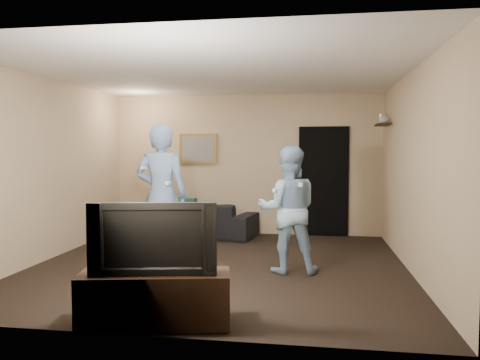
% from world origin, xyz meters
% --- Properties ---
extents(ground, '(5.00, 5.00, 0.00)m').
position_xyz_m(ground, '(0.00, 0.00, 0.00)').
color(ground, black).
rests_on(ground, ground).
extents(ceiling, '(5.00, 5.00, 0.04)m').
position_xyz_m(ceiling, '(0.00, 0.00, 2.60)').
color(ceiling, silver).
rests_on(ceiling, wall_back).
extents(wall_back, '(5.00, 0.04, 2.60)m').
position_xyz_m(wall_back, '(0.00, 2.50, 1.30)').
color(wall_back, tan).
rests_on(wall_back, ground).
extents(wall_front, '(5.00, 0.04, 2.60)m').
position_xyz_m(wall_front, '(0.00, -2.50, 1.30)').
color(wall_front, tan).
rests_on(wall_front, ground).
extents(wall_left, '(0.04, 5.00, 2.60)m').
position_xyz_m(wall_left, '(-2.50, 0.00, 1.30)').
color(wall_left, tan).
rests_on(wall_left, ground).
extents(wall_right, '(0.04, 5.00, 2.60)m').
position_xyz_m(wall_right, '(2.50, 0.00, 1.30)').
color(wall_right, tan).
rests_on(wall_right, ground).
extents(sofa, '(2.26, 1.18, 0.63)m').
position_xyz_m(sofa, '(-0.84, 2.09, 0.31)').
color(sofa, black).
rests_on(sofa, ground).
extents(throw_pillow, '(0.45, 0.19, 0.44)m').
position_xyz_m(throw_pillow, '(-1.07, 2.09, 0.48)').
color(throw_pillow, '#194C41').
rests_on(throw_pillow, sofa).
extents(painting_frame, '(0.72, 0.05, 0.57)m').
position_xyz_m(painting_frame, '(-0.90, 2.48, 1.60)').
color(painting_frame, olive).
rests_on(painting_frame, wall_back).
extents(painting_canvas, '(0.62, 0.01, 0.47)m').
position_xyz_m(painting_canvas, '(-0.90, 2.45, 1.60)').
color(painting_canvas, slate).
rests_on(painting_canvas, painting_frame).
extents(doorway, '(0.90, 0.06, 2.00)m').
position_xyz_m(doorway, '(1.45, 2.47, 1.00)').
color(doorway, black).
rests_on(doorway, ground).
extents(light_switch, '(0.08, 0.02, 0.12)m').
position_xyz_m(light_switch, '(0.85, 2.48, 1.30)').
color(light_switch, silver).
rests_on(light_switch, wall_back).
extents(wall_shelf, '(0.20, 0.60, 0.03)m').
position_xyz_m(wall_shelf, '(2.39, 1.80, 1.99)').
color(wall_shelf, black).
rests_on(wall_shelf, wall_right).
extents(shelf_vase, '(0.19, 0.19, 0.16)m').
position_xyz_m(shelf_vase, '(2.39, 1.70, 2.08)').
color(shelf_vase, silver).
rests_on(shelf_vase, wall_shelf).
extents(shelf_figurine, '(0.06, 0.06, 0.18)m').
position_xyz_m(shelf_figurine, '(2.39, 2.05, 2.09)').
color(shelf_figurine, silver).
rests_on(shelf_figurine, wall_shelf).
extents(tv_console, '(1.38, 0.68, 0.47)m').
position_xyz_m(tv_console, '(-0.13, -2.28, 0.25)').
color(tv_console, black).
rests_on(tv_console, ground).
extents(television, '(1.11, 0.36, 0.64)m').
position_xyz_m(television, '(-0.13, -2.28, 0.80)').
color(television, black).
rests_on(television, tv_console).
extents(wii_player_left, '(0.72, 0.53, 1.92)m').
position_xyz_m(wii_player_left, '(-0.77, -0.12, 0.96)').
color(wii_player_left, '#6D8DBD').
rests_on(wii_player_left, ground).
extents(wii_player_right, '(0.85, 0.70, 1.62)m').
position_xyz_m(wii_player_right, '(0.94, -0.22, 0.81)').
color(wii_player_right, '#92B5D5').
rests_on(wii_player_right, ground).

